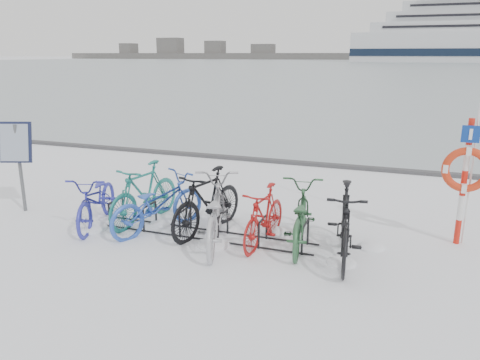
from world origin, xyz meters
name	(u,v)px	position (x,y,z in m)	size (l,w,h in m)	color
ground	(204,235)	(0.00, 0.00, 0.00)	(900.00, 900.00, 0.00)	white
ice_sheet	(405,64)	(0.00, 155.00, 0.01)	(400.00, 298.00, 0.02)	#A5B3BA
quay_edge	(288,162)	(0.00, 5.90, 0.05)	(400.00, 0.25, 0.10)	#3F3F42
bike_rack	(204,226)	(0.00, 0.00, 0.18)	(4.00, 0.48, 0.46)	black
info_board	(17,148)	(-3.97, -0.06, 1.31)	(0.65, 0.42, 1.82)	#595B5E
lifebuoy_station	(466,170)	(4.15, 1.07, 1.29)	(0.74, 0.22, 3.84)	red
shoreline	(197,54)	(-122.02, 260.00, 2.79)	(180.00, 12.00, 9.50)	#4C4C4C
bike_0	(97,198)	(-2.09, -0.15, 0.51)	(0.68, 1.96, 1.03)	#2C2EA0
bike_1	(144,192)	(-1.35, 0.29, 0.58)	(0.55, 1.93, 1.16)	#1D726A
bike_2	(158,202)	(-0.89, -0.02, 0.53)	(0.70, 2.00, 1.05)	blue
bike_3	(207,200)	(-0.01, 0.20, 0.59)	(0.55, 1.96, 1.18)	black
bike_4	(214,211)	(0.31, -0.24, 0.57)	(0.76, 2.18, 1.14)	#A5A6AD
bike_5	(264,214)	(1.09, 0.05, 0.51)	(0.48, 1.68, 1.01)	#A81615
bike_6	(300,214)	(1.65, 0.21, 0.52)	(0.70, 2.00, 1.05)	#2B5935
bike_7	(345,222)	(2.44, -0.14, 0.60)	(0.57, 2.01, 1.21)	black
snow_drifts	(200,236)	(-0.05, -0.07, 0.00)	(5.79, 1.56, 0.22)	white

